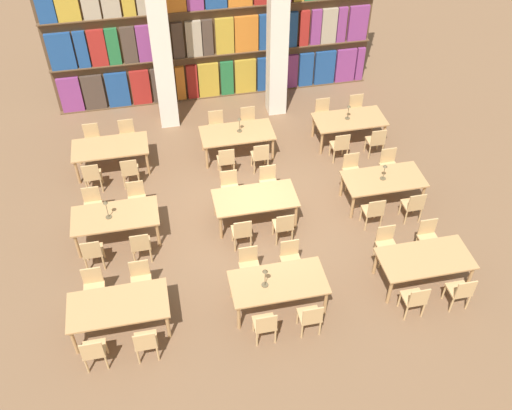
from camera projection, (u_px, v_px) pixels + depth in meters
name	position (u px, v px, depth m)	size (l,w,h in m)	color
ground_plane	(254.00, 218.00, 13.57)	(40.00, 40.00, 0.00)	brown
bookshelf_bank	(213.00, 12.00, 15.78)	(9.39, 0.35, 5.50)	brown
pillar_left	(158.00, 24.00, 14.46)	(0.51, 0.51, 6.00)	silver
pillar_center	(278.00, 13.00, 14.93)	(0.51, 0.51, 6.00)	silver
reading_table_0	(118.00, 307.00, 10.84)	(1.91, 0.97, 0.73)	tan
chair_0	(94.00, 351.00, 10.34)	(0.42, 0.40, 0.88)	tan
chair_1	(94.00, 286.00, 11.44)	(0.42, 0.40, 0.88)	tan
chair_2	(146.00, 342.00, 10.48)	(0.42, 0.40, 0.88)	tan
chair_3	(141.00, 279.00, 11.58)	(0.42, 0.40, 0.88)	tan
reading_table_1	(278.00, 284.00, 11.25)	(1.91, 0.97, 0.73)	tan
chair_4	(265.00, 325.00, 10.76)	(0.42, 0.40, 0.88)	tan
chair_5	(249.00, 265.00, 11.86)	(0.42, 0.40, 0.88)	tan
chair_6	(310.00, 317.00, 10.89)	(0.42, 0.40, 0.88)	tan
chair_7	(290.00, 258.00, 11.99)	(0.42, 0.40, 0.88)	tan
desk_lamp_0	(265.00, 275.00, 10.92)	(0.14, 0.14, 0.47)	brown
reading_table_2	(425.00, 260.00, 11.71)	(1.91, 0.97, 0.73)	tan
chair_8	(415.00, 299.00, 11.20)	(0.42, 0.40, 0.88)	tan
chair_9	(386.00, 243.00, 12.31)	(0.42, 0.40, 0.88)	tan
chair_10	(461.00, 291.00, 11.35)	(0.42, 0.40, 0.88)	tan
chair_11	(428.00, 237.00, 12.45)	(0.42, 0.40, 0.88)	tan
reading_table_3	(115.00, 218.00, 12.63)	(1.91, 0.97, 0.73)	tan
chair_12	(93.00, 252.00, 12.12)	(0.42, 0.40, 0.88)	tan
chair_13	(93.00, 204.00, 13.23)	(0.42, 0.40, 0.88)	tan
chair_14	(141.00, 245.00, 12.28)	(0.42, 0.40, 0.88)	tan
chair_15	(137.00, 198.00, 13.38)	(0.42, 0.40, 0.88)	tan
desk_lamp_1	(106.00, 206.00, 12.31)	(0.14, 0.14, 0.49)	brown
reading_table_4	(255.00, 200.00, 13.06)	(1.91, 0.97, 0.73)	tan
chair_16	(242.00, 232.00, 12.56)	(0.42, 0.40, 0.88)	tan
chair_17	(230.00, 187.00, 13.67)	(0.42, 0.40, 0.88)	tan
chair_18	(284.00, 225.00, 12.71)	(0.42, 0.40, 0.88)	tan
chair_19	(268.00, 182.00, 13.81)	(0.42, 0.40, 0.88)	tan
reading_table_5	(384.00, 181.00, 13.56)	(1.91, 0.97, 0.73)	tan
chair_20	(373.00, 211.00, 13.05)	(0.42, 0.40, 0.88)	tan
chair_21	(352.00, 169.00, 14.15)	(0.42, 0.40, 0.88)	tan
chair_22	(413.00, 205.00, 13.20)	(0.42, 0.40, 0.88)	tan
chair_23	(389.00, 164.00, 14.30)	(0.42, 0.40, 0.88)	tan
desk_lamp_2	(385.00, 169.00, 13.30)	(0.14, 0.14, 0.43)	brown
reading_table_6	(110.00, 149.00, 14.49)	(1.91, 0.97, 0.73)	tan
chair_24	(92.00, 175.00, 13.98)	(0.42, 0.40, 0.88)	tan
chair_25	(92.00, 139.00, 15.08)	(0.42, 0.40, 0.88)	tan
chair_26	(130.00, 171.00, 14.12)	(0.42, 0.40, 0.88)	tan
chair_27	(127.00, 135.00, 15.22)	(0.42, 0.40, 0.88)	tan
reading_table_7	(237.00, 135.00, 14.93)	(1.91, 0.97, 0.73)	tan
chair_28	(226.00, 160.00, 14.43)	(0.42, 0.40, 0.88)	tan
chair_29	(217.00, 126.00, 15.53)	(0.42, 0.40, 0.88)	tan
chair_30	(260.00, 156.00, 14.56)	(0.42, 0.40, 0.88)	tan
chair_31	(249.00, 122.00, 15.67)	(0.42, 0.40, 0.88)	tan
desk_lamp_3	(239.00, 122.00, 14.72)	(0.14, 0.14, 0.43)	brown
reading_table_8	(349.00, 121.00, 15.38)	(1.91, 0.97, 0.73)	tan
chair_32	(340.00, 145.00, 14.88)	(0.42, 0.40, 0.88)	tan
chair_33	(323.00, 113.00, 15.98)	(0.42, 0.40, 0.88)	tan
chair_34	(376.00, 141.00, 15.03)	(0.42, 0.40, 0.88)	tan
chair_35	(357.00, 109.00, 16.13)	(0.42, 0.40, 0.88)	tan
desk_lamp_4	(349.00, 109.00, 15.14)	(0.14, 0.14, 0.43)	brown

